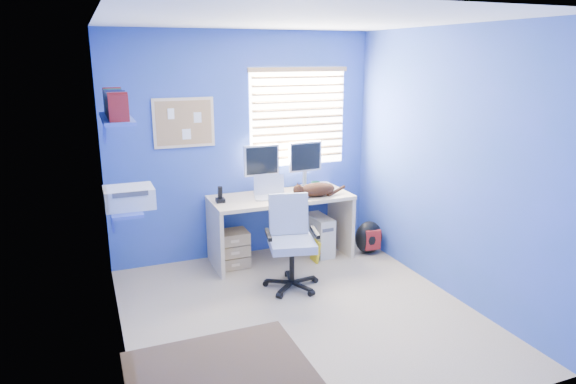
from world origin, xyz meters
name	(u,v)px	position (x,y,z in m)	size (l,w,h in m)	color
floor	(300,314)	(0.00, 0.00, 0.00)	(3.00, 3.20, 0.00)	tan
ceiling	(302,20)	(0.00, 0.00, 2.50)	(3.00, 3.20, 0.00)	white
wall_back	(243,147)	(0.00, 1.60, 1.25)	(3.00, 0.01, 2.50)	#2D52A2
wall_front	(415,240)	(0.00, -1.60, 1.25)	(3.00, 0.01, 2.50)	#2D52A2
wall_left	(111,196)	(-1.50, 0.00, 1.25)	(0.01, 3.20, 2.50)	#2D52A2
wall_right	(447,164)	(1.50, 0.00, 1.25)	(0.01, 3.20, 2.50)	#2D52A2
desk	(281,228)	(0.31, 1.26, 0.37)	(1.54, 0.65, 0.74)	beige
laptop	(270,188)	(0.17, 1.22, 0.85)	(0.33, 0.26, 0.22)	silver
monitor_left	(261,169)	(0.16, 1.47, 1.01)	(0.40, 0.12, 0.54)	silver
monitor_right	(305,165)	(0.70, 1.49, 1.01)	(0.40, 0.12, 0.54)	silver
phone	(220,194)	(-0.37, 1.26, 0.82)	(0.09, 0.11, 0.17)	black
mug	(316,186)	(0.76, 1.33, 0.79)	(0.10, 0.09, 0.10)	#1F6D47
cd_spindle	(324,185)	(0.89, 1.37, 0.78)	(0.13, 0.13, 0.07)	silver
cat	(317,189)	(0.68, 1.10, 0.81)	(0.41, 0.22, 0.15)	black
tower_pc	(319,235)	(0.78, 1.24, 0.23)	(0.19, 0.44, 0.45)	beige
drawer_boxes	(232,249)	(-0.26, 1.26, 0.20)	(0.35, 0.28, 0.41)	tan
yellow_book	(316,251)	(0.64, 1.04, 0.12)	(0.03, 0.17, 0.24)	yellow
backpack	(369,237)	(1.32, 1.04, 0.19)	(0.33, 0.25, 0.38)	black
office_chair	(291,254)	(0.15, 0.57, 0.34)	(0.63, 0.63, 0.91)	black
window_blinds	(298,117)	(0.65, 1.57, 1.55)	(1.15, 0.05, 1.10)	white
corkboard	(184,123)	(-0.65, 1.58, 1.55)	(0.64, 0.02, 0.52)	beige
wall_shelves	(121,152)	(-1.35, 0.75, 1.43)	(0.42, 0.90, 1.05)	#3F55C2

